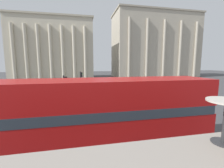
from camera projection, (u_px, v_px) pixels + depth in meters
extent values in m
cylinder|color=black|center=(164.00, 129.00, 9.90)|extent=(0.97, 0.22, 0.97)
cylinder|color=black|center=(190.00, 149.00, 7.57)|extent=(0.97, 0.22, 0.97)
cylinder|color=black|center=(25.00, 143.00, 8.22)|extent=(0.97, 0.22, 0.97)
cube|color=#B71414|center=(104.00, 130.00, 7.78)|extent=(11.19, 2.40, 1.76)
cube|color=#2D3842|center=(104.00, 109.00, 7.63)|extent=(10.97, 2.43, 0.45)
cube|color=#B71414|center=(104.00, 92.00, 7.52)|extent=(11.19, 2.40, 1.32)
cylinder|color=#2D2D30|center=(223.00, 143.00, 2.47)|extent=(0.36, 0.36, 0.02)
cube|color=beige|center=(55.00, 51.00, 49.42)|extent=(24.24, 13.39, 18.49)
cube|color=#B7AD93|center=(53.00, 20.00, 48.17)|extent=(24.84, 13.99, 0.50)
cylinder|color=beige|center=(13.00, 53.00, 40.73)|extent=(0.90, 0.90, 15.72)
cylinder|color=beige|center=(26.00, 53.00, 41.38)|extent=(0.90, 0.90, 15.72)
cylinder|color=beige|center=(39.00, 53.00, 42.02)|extent=(0.90, 0.90, 15.72)
cylinder|color=beige|center=(51.00, 53.00, 42.67)|extent=(0.90, 0.90, 15.72)
cylinder|color=beige|center=(63.00, 53.00, 43.31)|extent=(0.90, 0.90, 15.72)
cylinder|color=beige|center=(74.00, 54.00, 43.96)|extent=(0.90, 0.90, 15.72)
cylinder|color=beige|center=(85.00, 54.00, 44.60)|extent=(0.90, 0.90, 15.72)
cube|color=#B2A893|center=(154.00, 47.00, 57.03)|extent=(30.64, 13.24, 22.71)
cube|color=#A39984|center=(155.00, 15.00, 55.50)|extent=(31.24, 13.84, 0.50)
cylinder|color=#B2A893|center=(129.00, 49.00, 47.94)|extent=(0.90, 0.90, 19.30)
cylinder|color=#B2A893|center=(147.00, 49.00, 49.17)|extent=(0.90, 0.90, 19.30)
cylinder|color=#B2A893|center=(164.00, 50.00, 50.39)|extent=(0.90, 0.90, 19.30)
cylinder|color=#B2A893|center=(180.00, 50.00, 51.61)|extent=(0.90, 0.90, 19.30)
cylinder|color=#B2A893|center=(196.00, 50.00, 52.83)|extent=(0.90, 0.90, 19.30)
cylinder|color=black|center=(64.00, 99.00, 12.35)|extent=(0.12, 0.12, 3.86)
cube|color=black|center=(66.00, 81.00, 12.19)|extent=(0.20, 0.24, 0.70)
sphere|color=green|center=(67.00, 79.00, 12.19)|extent=(0.14, 0.14, 0.14)
cylinder|color=black|center=(81.00, 85.00, 20.87)|extent=(0.12, 0.12, 3.76)
cube|color=black|center=(82.00, 75.00, 20.72)|extent=(0.20, 0.24, 0.70)
sphere|color=green|center=(82.00, 74.00, 20.72)|extent=(0.14, 0.14, 0.14)
cylinder|color=black|center=(77.00, 87.00, 29.56)|extent=(0.60, 0.18, 0.60)
cylinder|color=black|center=(77.00, 88.00, 27.86)|extent=(0.60, 0.18, 0.60)
cylinder|color=black|center=(63.00, 87.00, 29.00)|extent=(0.60, 0.18, 0.60)
cylinder|color=black|center=(61.00, 89.00, 27.30)|extent=(0.60, 0.18, 0.60)
cube|color=maroon|center=(70.00, 86.00, 28.39)|extent=(4.20, 1.75, 0.55)
cube|color=#2D3842|center=(68.00, 84.00, 28.29)|extent=(1.89, 1.61, 0.50)
cylinder|color=black|center=(96.00, 91.00, 24.86)|extent=(0.60, 0.18, 0.60)
cylinder|color=black|center=(97.00, 93.00, 23.16)|extent=(0.60, 0.18, 0.60)
cylinder|color=black|center=(78.00, 92.00, 24.30)|extent=(0.60, 0.18, 0.60)
cylinder|color=black|center=(78.00, 94.00, 22.60)|extent=(0.60, 0.18, 0.60)
cube|color=black|center=(87.00, 91.00, 23.69)|extent=(4.20, 1.75, 0.55)
cube|color=#2D3842|center=(86.00, 88.00, 23.59)|extent=(1.89, 1.61, 0.50)
cylinder|color=#282B33|center=(79.00, 102.00, 17.51)|extent=(0.14, 0.14, 0.80)
cylinder|color=#282B33|center=(80.00, 102.00, 17.55)|extent=(0.14, 0.14, 0.80)
cylinder|color=#B22323|center=(79.00, 96.00, 17.43)|extent=(0.32, 0.32, 0.63)
sphere|color=tan|center=(79.00, 92.00, 17.38)|extent=(0.22, 0.22, 0.22)
cylinder|color=#282B33|center=(140.00, 99.00, 18.61)|extent=(0.14, 0.14, 0.83)
cylinder|color=#282B33|center=(141.00, 99.00, 18.64)|extent=(0.14, 0.14, 0.83)
cylinder|color=#284799|center=(141.00, 94.00, 18.53)|extent=(0.32, 0.32, 0.66)
sphere|color=tan|center=(141.00, 90.00, 18.47)|extent=(0.22, 0.22, 0.22)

